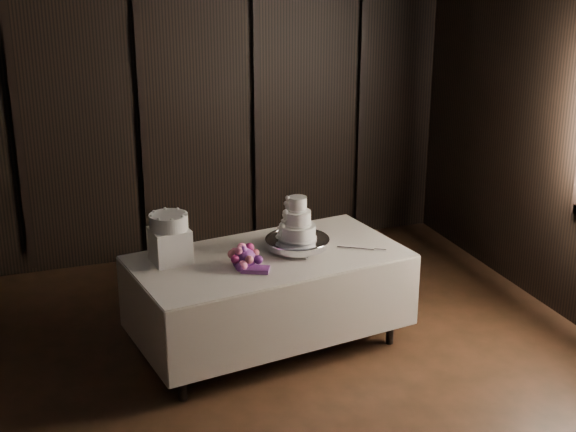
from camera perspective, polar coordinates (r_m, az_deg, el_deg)
The scene contains 8 objects.
room at distance 4.24m, azimuth -2.63°, elevation -1.16°, with size 6.08×7.08×3.08m.
display_table at distance 6.03m, azimuth -1.35°, elevation -5.84°, with size 2.13×1.33×0.76m.
cake_stand at distance 5.98m, azimuth 0.67°, elevation -2.02°, with size 0.48×0.48×0.09m, color silver.
wedding_cake at distance 5.90m, azimuth 0.50°, elevation -0.52°, with size 0.30×0.27×0.33m.
bouquet at distance 5.69m, azimuth -3.17°, elevation -2.94°, with size 0.31×0.41×0.20m, color #E96091, non-canonical shape.
box_pedestal at distance 5.80m, azimuth -8.40°, elevation -2.07°, with size 0.26×0.26×0.25m, color white.
small_cake at distance 5.74m, azimuth -8.49°, elevation -0.39°, with size 0.28×0.28×0.11m, color white.
cake_knife at distance 6.03m, azimuth 4.82°, elevation -2.31°, with size 0.37×0.02×0.01m, color silver.
Camera 1 is at (-1.12, -3.81, 2.98)m, focal length 50.00 mm.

